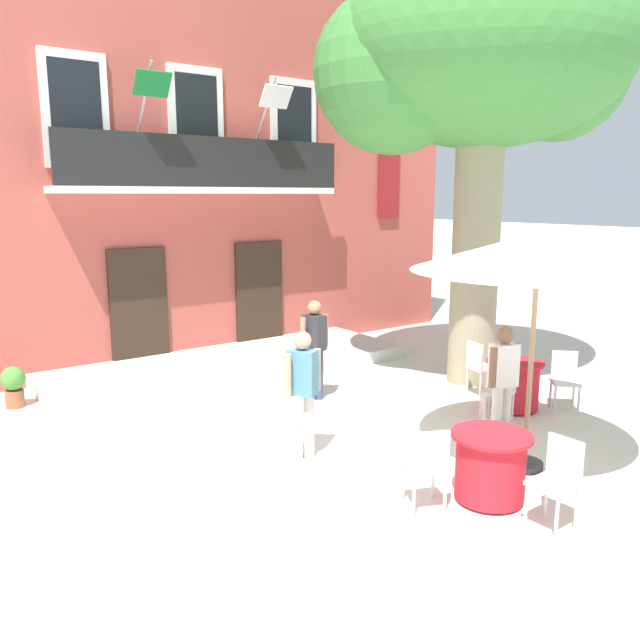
% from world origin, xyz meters
% --- Properties ---
extents(ground_plane, '(120.00, 120.00, 0.00)m').
position_xyz_m(ground_plane, '(0.00, 0.00, 0.00)').
color(ground_plane, silver).
extents(building_facade, '(13.00, 5.09, 7.50)m').
position_xyz_m(building_facade, '(0.52, 6.99, 3.75)').
color(building_facade, '#B24C42').
rests_on(building_facade, ground).
extents(entrance_step_platform, '(6.71, 2.34, 0.25)m').
position_xyz_m(entrance_step_platform, '(0.51, 3.83, 0.12)').
color(entrance_step_platform, silver).
rests_on(entrance_step_platform, ground).
extents(plane_tree, '(5.24, 4.60, 7.08)m').
position_xyz_m(plane_tree, '(3.58, 0.84, 5.36)').
color(plane_tree, gray).
rests_on(plane_tree, ground).
extents(cafe_table_near_tree, '(0.86, 0.86, 0.76)m').
position_xyz_m(cafe_table_near_tree, '(3.00, -0.62, 0.39)').
color(cafe_table_near_tree, red).
rests_on(cafe_table_near_tree, ground).
extents(cafe_chair_near_tree_0, '(0.51, 0.51, 0.91)m').
position_xyz_m(cafe_chair_near_tree_0, '(2.32, -0.94, 0.53)').
color(cafe_chair_near_tree_0, silver).
rests_on(cafe_chair_near_tree_0, ground).
extents(cafe_chair_near_tree_1, '(0.57, 0.57, 0.91)m').
position_xyz_m(cafe_chair_near_tree_1, '(3.58, -1.10, 0.53)').
color(cafe_chair_near_tree_1, silver).
rests_on(cafe_chair_near_tree_1, ground).
extents(cafe_chair_near_tree_2, '(0.47, 0.47, 0.91)m').
position_xyz_m(cafe_chair_near_tree_2, '(3.08, 0.13, 0.53)').
color(cafe_chair_near_tree_2, silver).
rests_on(cafe_chair_near_tree_2, ground).
extents(cafe_table_middle, '(0.86, 0.86, 0.76)m').
position_xyz_m(cafe_table_middle, '(0.30, -2.35, 0.39)').
color(cafe_table_middle, red).
rests_on(cafe_table_middle, ground).
extents(cafe_chair_middle_0, '(0.41, 0.41, 0.91)m').
position_xyz_m(cafe_chair_middle_0, '(0.39, -3.09, 0.53)').
color(cafe_chair_middle_0, silver).
rests_on(cafe_chair_middle_0, ground).
extents(cafe_chair_middle_1, '(0.55, 0.55, 0.91)m').
position_xyz_m(cafe_chair_middle_1, '(0.89, -1.87, 0.53)').
color(cafe_chair_middle_1, silver).
rests_on(cafe_chair_middle_1, ground).
extents(cafe_chair_middle_2, '(0.53, 0.53, 0.91)m').
position_xyz_m(cafe_chair_middle_2, '(-0.41, -2.10, 0.53)').
color(cafe_chair_middle_2, silver).
rests_on(cafe_chair_middle_2, ground).
extents(cafe_umbrella, '(2.90, 2.90, 2.85)m').
position_xyz_m(cafe_umbrella, '(1.32, -2.06, 2.61)').
color(cafe_umbrella, '#997A56').
rests_on(cafe_umbrella, ground).
extents(ground_planter_left, '(0.36, 0.36, 0.65)m').
position_xyz_m(ground_planter_left, '(-3.19, 4.04, 0.36)').
color(ground_planter_left, '#995638').
rests_on(ground_planter_left, ground).
extents(pedestrian_near_entrance, '(0.53, 0.37, 1.63)m').
position_xyz_m(pedestrian_near_entrance, '(0.79, 1.56, 0.92)').
color(pedestrian_near_entrance, '#384260').
rests_on(pedestrian_near_entrance, ground).
extents(pedestrian_mid_plaza, '(0.53, 0.40, 1.63)m').
position_xyz_m(pedestrian_mid_plaza, '(-0.69, -0.24, 0.92)').
color(pedestrian_mid_plaza, silver).
rests_on(pedestrian_mid_plaza, ground).
extents(pedestrian_by_tree, '(0.53, 0.32, 1.60)m').
position_xyz_m(pedestrian_by_tree, '(1.69, -1.39, 0.90)').
color(pedestrian_by_tree, silver).
rests_on(pedestrian_by_tree, ground).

